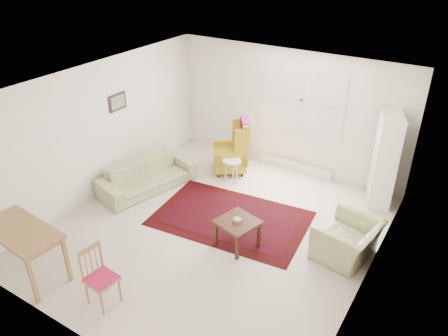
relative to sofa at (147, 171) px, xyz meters
The scene contains 10 objects.
room 2.08m from the sofa, ahead, with size 5.04×5.54×2.51m.
rug 1.96m from the sofa, ahead, with size 2.63×1.69×0.03m, color black, non-canonical shape.
sofa is the anchor object (origin of this frame).
armchair 3.95m from the sofa, ahead, with size 0.95×0.83×0.74m, color #9CA36D.
wingback_chair 1.76m from the sofa, 55.54° to the left, with size 0.67×0.71×1.17m, color gold, non-canonical shape.
coffee_table 2.47m from the sofa, 14.25° to the right, with size 0.58×0.58×0.47m, color #3B1E12, non-canonical shape.
stool 1.67m from the sofa, 40.87° to the left, with size 0.37×0.37×0.49m, color white, non-canonical shape.
cabinet 4.41m from the sofa, 25.68° to the left, with size 0.37×0.70×1.74m, color silver, non-canonical shape.
desk 2.80m from the sofa, 86.91° to the right, with size 1.27×0.64×0.81m, color olive, non-canonical shape.
desk_chair 3.02m from the sofa, 60.46° to the right, with size 0.38×0.38×0.86m, color olive, non-canonical shape.
Camera 1 is at (3.33, -5.01, 4.46)m, focal length 35.00 mm.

